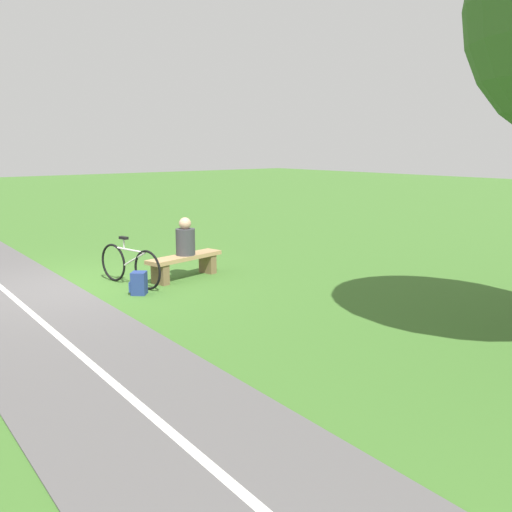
# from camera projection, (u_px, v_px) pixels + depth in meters

# --- Properties ---
(ground_plane) EXTENTS (80.00, 80.00, 0.00)m
(ground_plane) POSITION_uv_depth(u_px,v_px,m) (70.00, 288.00, 10.68)
(ground_plane) COLOR #3D6B28
(paved_path) EXTENTS (4.39, 36.08, 0.02)m
(paved_path) POSITION_uv_depth(u_px,v_px,m) (95.00, 368.00, 6.84)
(paved_path) COLOR #565454
(paved_path) RESTS_ON ground_plane
(path_centre_line) EXTENTS (1.89, 31.96, 0.00)m
(path_centre_line) POSITION_uv_depth(u_px,v_px,m) (95.00, 367.00, 6.84)
(path_centre_line) COLOR silver
(path_centre_line) RESTS_ON paved_path
(bench) EXTENTS (1.76, 0.73, 0.47)m
(bench) POSITION_uv_depth(u_px,v_px,m) (185.00, 262.00, 11.42)
(bench) COLOR #A88456
(bench) RESTS_ON ground_plane
(person_seated) EXTENTS (0.45, 0.45, 0.75)m
(person_seated) POSITION_uv_depth(u_px,v_px,m) (185.00, 239.00, 11.35)
(person_seated) COLOR #38383D
(person_seated) RESTS_ON bench
(bicycle) EXTENTS (0.37, 1.75, 0.91)m
(bicycle) POSITION_uv_depth(u_px,v_px,m) (130.00, 265.00, 10.84)
(bicycle) COLOR black
(bicycle) RESTS_ON ground_plane
(backpack) EXTENTS (0.36, 0.36, 0.40)m
(backpack) POSITION_uv_depth(u_px,v_px,m) (139.00, 283.00, 10.20)
(backpack) COLOR navy
(backpack) RESTS_ON ground_plane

